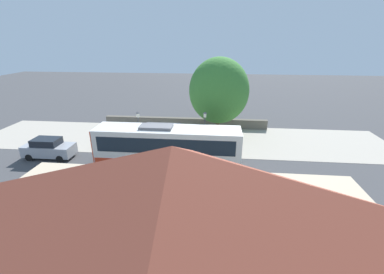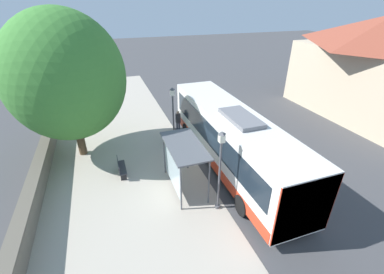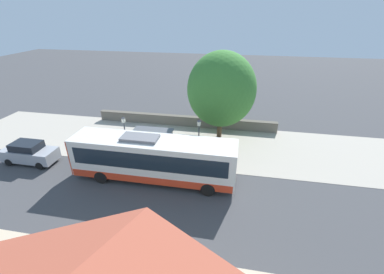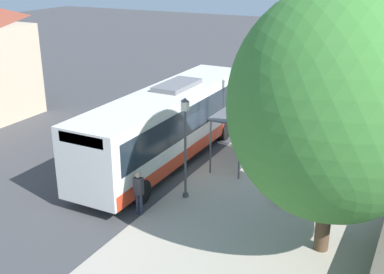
{
  "view_description": "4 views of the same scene",
  "coord_description": "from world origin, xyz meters",
  "px_view_note": "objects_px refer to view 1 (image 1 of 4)",
  "views": [
    {
      "loc": [
        21.55,
        3.77,
        10.34
      ],
      "look_at": [
        1.55,
        1.86,
        2.58
      ],
      "focal_mm": 24.0,
      "sensor_mm": 36.0,
      "label": 1
    },
    {
      "loc": [
        -4.56,
        -11.55,
        8.78
      ],
      "look_at": [
        -0.22,
        0.82,
        1.72
      ],
      "focal_mm": 24.0,
      "sensor_mm": 36.0,
      "label": 2
    },
    {
      "loc": [
        17.35,
        5.62,
        11.84
      ],
      "look_at": [
        -1.52,
        2.12,
        2.21
      ],
      "focal_mm": 24.0,
      "sensor_mm": 36.0,
      "label": 3
    },
    {
      "loc": [
        -8.97,
        18.12,
        9.03
      ],
      "look_at": [
        -1.05,
        2.8,
        2.63
      ],
      "focal_mm": 45.0,
      "sensor_mm": 36.0,
      "label": 4
    }
  ],
  "objects_px": {
    "bus": "(168,145)",
    "bus_shelter": "(163,129)",
    "pedestrian": "(226,148)",
    "parked_car_behind_bus": "(49,148)",
    "street_lamp_near": "(205,130)",
    "bench": "(189,135)",
    "street_lamp_far": "(139,129)",
    "shade_tree": "(219,91)"
  },
  "relations": [
    {
      "from": "bench",
      "to": "street_lamp_near",
      "type": "xyz_separation_m",
      "value": [
        3.63,
        1.87,
        2.0
      ]
    },
    {
      "from": "bench",
      "to": "street_lamp_far",
      "type": "relative_size",
      "value": 0.36
    },
    {
      "from": "bus_shelter",
      "to": "pedestrian",
      "type": "relative_size",
      "value": 1.95
    },
    {
      "from": "bus_shelter",
      "to": "street_lamp_near",
      "type": "relative_size",
      "value": 0.82
    },
    {
      "from": "street_lamp_far",
      "to": "parked_car_behind_bus",
      "type": "distance_m",
      "value": 8.4
    },
    {
      "from": "bus",
      "to": "bus_shelter",
      "type": "relative_size",
      "value": 3.59
    },
    {
      "from": "bus_shelter",
      "to": "shade_tree",
      "type": "height_order",
      "value": "shade_tree"
    },
    {
      "from": "pedestrian",
      "to": "shade_tree",
      "type": "relative_size",
      "value": 0.2
    },
    {
      "from": "bus",
      "to": "bench",
      "type": "bearing_deg",
      "value": 169.36
    },
    {
      "from": "shade_tree",
      "to": "bus",
      "type": "bearing_deg",
      "value": -27.31
    },
    {
      "from": "bus_shelter",
      "to": "parked_car_behind_bus",
      "type": "xyz_separation_m",
      "value": [
        2.87,
        -10.08,
        -1.21
      ]
    },
    {
      "from": "shade_tree",
      "to": "parked_car_behind_bus",
      "type": "relative_size",
      "value": 1.91
    },
    {
      "from": "bench",
      "to": "street_lamp_far",
      "type": "xyz_separation_m",
      "value": [
        4.02,
        -4.23,
        1.97
      ]
    },
    {
      "from": "bus_shelter",
      "to": "street_lamp_far",
      "type": "relative_size",
      "value": 0.83
    },
    {
      "from": "street_lamp_near",
      "to": "street_lamp_far",
      "type": "height_order",
      "value": "street_lamp_near"
    },
    {
      "from": "bus_shelter",
      "to": "bench",
      "type": "distance_m",
      "value": 4.0
    },
    {
      "from": "pedestrian",
      "to": "parked_car_behind_bus",
      "type": "xyz_separation_m",
      "value": [
        1.25,
        -16.2,
        -0.12
      ]
    },
    {
      "from": "bus",
      "to": "street_lamp_near",
      "type": "height_order",
      "value": "street_lamp_near"
    },
    {
      "from": "street_lamp_far",
      "to": "parked_car_behind_bus",
      "type": "bearing_deg",
      "value": -77.84
    },
    {
      "from": "bus",
      "to": "bus_shelter",
      "type": "xyz_separation_m",
      "value": [
        -3.26,
        -1.07,
        0.27
      ]
    },
    {
      "from": "bus_shelter",
      "to": "street_lamp_near",
      "type": "distance_m",
      "value": 4.18
    },
    {
      "from": "bus_shelter",
      "to": "street_lamp_near",
      "type": "xyz_separation_m",
      "value": [
        0.74,
        4.1,
        0.34
      ]
    },
    {
      "from": "bus",
      "to": "pedestrian",
      "type": "bearing_deg",
      "value": 107.91
    },
    {
      "from": "pedestrian",
      "to": "parked_car_behind_bus",
      "type": "distance_m",
      "value": 16.25
    },
    {
      "from": "parked_car_behind_bus",
      "to": "street_lamp_far",
      "type": "bearing_deg",
      "value": 102.16
    },
    {
      "from": "bus",
      "to": "bench",
      "type": "xyz_separation_m",
      "value": [
        -6.15,
        1.15,
        -1.38
      ]
    },
    {
      "from": "bus_shelter",
      "to": "bench",
      "type": "xyz_separation_m",
      "value": [
        -2.89,
        2.22,
        -1.66
      ]
    },
    {
      "from": "bench",
      "to": "pedestrian",
      "type": "bearing_deg",
      "value": 40.83
    },
    {
      "from": "street_lamp_near",
      "to": "bench",
      "type": "bearing_deg",
      "value": -152.7
    },
    {
      "from": "pedestrian",
      "to": "bus_shelter",
      "type": "bearing_deg",
      "value": -104.85
    },
    {
      "from": "street_lamp_near",
      "to": "shade_tree",
      "type": "bearing_deg",
      "value": 167.89
    },
    {
      "from": "street_lamp_far",
      "to": "bus_shelter",
      "type": "bearing_deg",
      "value": 119.43
    },
    {
      "from": "street_lamp_near",
      "to": "bus_shelter",
      "type": "bearing_deg",
      "value": -100.26
    },
    {
      "from": "pedestrian",
      "to": "street_lamp_far",
      "type": "xyz_separation_m",
      "value": [
        -0.49,
        -8.13,
        1.41
      ]
    },
    {
      "from": "bench",
      "to": "shade_tree",
      "type": "distance_m",
      "value": 5.86
    },
    {
      "from": "bench",
      "to": "street_lamp_near",
      "type": "distance_m",
      "value": 4.55
    },
    {
      "from": "street_lamp_near",
      "to": "shade_tree",
      "type": "height_order",
      "value": "shade_tree"
    },
    {
      "from": "bus",
      "to": "bench",
      "type": "height_order",
      "value": "bus"
    },
    {
      "from": "bus_shelter",
      "to": "pedestrian",
      "type": "xyz_separation_m",
      "value": [
        1.62,
        6.12,
        -1.1
      ]
    },
    {
      "from": "shade_tree",
      "to": "pedestrian",
      "type": "bearing_deg",
      "value": 6.88
    },
    {
      "from": "street_lamp_near",
      "to": "street_lamp_far",
      "type": "bearing_deg",
      "value": -86.34
    },
    {
      "from": "street_lamp_near",
      "to": "street_lamp_far",
      "type": "relative_size",
      "value": 1.01
    }
  ]
}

